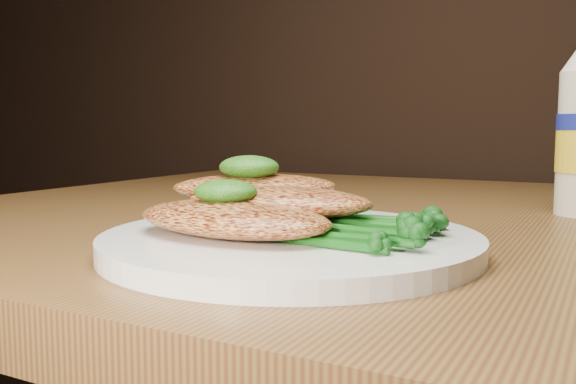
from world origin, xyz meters
The scene contains 7 objects.
plate centered at (-0.11, 0.82, 0.76)m, with size 0.26×0.26×0.01m, color white.
chicken_front centered at (-0.14, 0.79, 0.78)m, with size 0.15×0.08×0.02m, color #D28343.
chicken_mid centered at (-0.13, 0.83, 0.78)m, with size 0.14×0.07×0.02m, color #D28343.
chicken_back centered at (-0.16, 0.85, 0.79)m, with size 0.13×0.06×0.02m, color #D28343.
pesto_front centered at (-0.15, 0.80, 0.79)m, with size 0.04×0.04×0.02m, color #153708.
pesto_back centered at (-0.16, 0.85, 0.81)m, with size 0.05×0.04×0.02m, color #153708.
broccolini_bundle centered at (-0.07, 0.83, 0.77)m, with size 0.12×0.09×0.02m, color #125313, non-canonical shape.
Camera 1 is at (0.08, 0.45, 0.84)m, focal length 38.71 mm.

